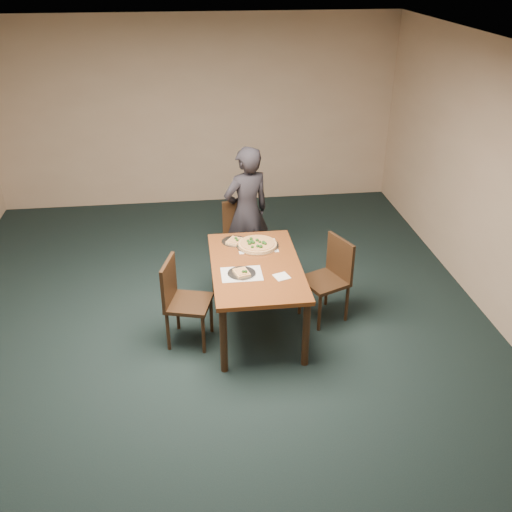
{
  "coord_description": "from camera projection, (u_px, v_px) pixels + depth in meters",
  "views": [
    {
      "loc": [
        -0.16,
        -4.5,
        3.57
      ],
      "look_at": [
        0.46,
        0.47,
        0.85
      ],
      "focal_mm": 40.0,
      "sensor_mm": 36.0,
      "label": 1
    }
  ],
  "objects": [
    {
      "name": "placemat_main",
      "position": [
        257.0,
        246.0,
        6.11
      ],
      "size": [
        0.42,
        0.32,
        0.0
      ],
      "primitive_type": "cube",
      "color": "white",
      "rests_on": "dining_table"
    },
    {
      "name": "chair_far",
      "position": [
        241.0,
        235.0,
        6.88
      ],
      "size": [
        0.45,
        0.45,
        0.91
      ],
      "rotation": [
        0.0,
        0.0,
        0.07
      ],
      "color": "black",
      "rests_on": "ground"
    },
    {
      "name": "chair_right",
      "position": [
        331.0,
        274.0,
        6.05
      ],
      "size": [
        0.55,
        0.55,
        0.91
      ],
      "rotation": [
        0.0,
        0.0,
        -1.16
      ],
      "color": "black",
      "rests_on": "ground"
    },
    {
      "name": "pizza_pan",
      "position": [
        257.0,
        244.0,
        6.1
      ],
      "size": [
        0.46,
        0.46,
        0.07
      ],
      "color": "silver",
      "rests_on": "dining_table"
    },
    {
      "name": "room_shell",
      "position": [
        209.0,
        193.0,
        4.82
      ],
      "size": [
        8.0,
        8.0,
        8.0
      ],
      "color": "tan",
      "rests_on": "ground"
    },
    {
      "name": "dining_table",
      "position": [
        256.0,
        273.0,
        5.8
      ],
      "size": [
        0.9,
        1.5,
        0.75
      ],
      "color": "#5D2C12",
      "rests_on": "ground"
    },
    {
      "name": "ground",
      "position": [
        216.0,
        357.0,
        5.65
      ],
      "size": [
        8.0,
        8.0,
        0.0
      ],
      "primitive_type": "plane",
      "color": "black",
      "rests_on": "ground"
    },
    {
      "name": "slice_plate_near",
      "position": [
        242.0,
        273.0,
        5.58
      ],
      "size": [
        0.28,
        0.28,
        0.06
      ],
      "color": "silver",
      "rests_on": "dining_table"
    },
    {
      "name": "placemat_near",
      "position": [
        242.0,
        274.0,
        5.59
      ],
      "size": [
        0.4,
        0.3,
        0.0
      ],
      "primitive_type": "cube",
      "color": "white",
      "rests_on": "dining_table"
    },
    {
      "name": "slice_plate_far",
      "position": [
        234.0,
        241.0,
        6.19
      ],
      "size": [
        0.28,
        0.28,
        0.06
      ],
      "color": "silver",
      "rests_on": "dining_table"
    },
    {
      "name": "napkin",
      "position": [
        282.0,
        277.0,
        5.54
      ],
      "size": [
        0.18,
        0.18,
        0.01
      ],
      "primitive_type": "cube",
      "rotation": [
        0.0,
        0.0,
        0.32
      ],
      "color": "white",
      "rests_on": "dining_table"
    },
    {
      "name": "diner",
      "position": [
        247.0,
        212.0,
        6.75
      ],
      "size": [
        0.69,
        0.58,
        1.61
      ],
      "primitive_type": "imported",
      "rotation": [
        0.0,
        0.0,
        3.53
      ],
      "color": "black",
      "rests_on": "ground"
    },
    {
      "name": "chair_left",
      "position": [
        181.0,
        297.0,
        5.65
      ],
      "size": [
        0.52,
        0.52,
        0.91
      ],
      "rotation": [
        0.0,
        0.0,
        1.3
      ],
      "color": "black",
      "rests_on": "ground"
    }
  ]
}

